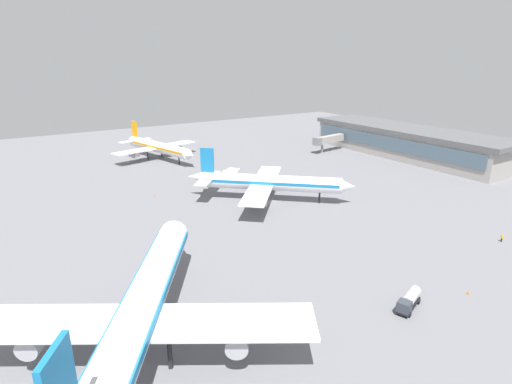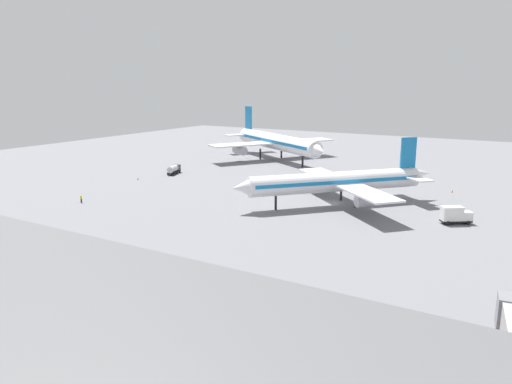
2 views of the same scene
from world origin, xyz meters
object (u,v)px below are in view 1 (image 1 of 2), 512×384
airplane_taxiing (268,182)px  catering_truck (232,173)px  safety_cone_far_side (468,292)px  safety_cone_near_gate (241,150)px  airplane_distant (158,147)px  fuel_truck (409,300)px  ground_crew_worker (502,238)px  airplane_at_gate (140,311)px  safety_cone_mid_apron (155,196)px

airplane_taxiing → catering_truck: airplane_taxiing is taller
safety_cone_far_side → safety_cone_near_gate: bearing=-12.1°
airplane_taxiing → airplane_distant: airplane_taxiing is taller
fuel_truck → catering_truck: bearing=-118.6°
safety_cone_near_gate → safety_cone_far_side: bearing=167.9°
safety_cone_near_gate → ground_crew_worker: bearing=-179.6°
airplane_taxiing → ground_crew_worker: size_ratio=22.34×
airplane_taxiing → ground_crew_worker: 56.05m
ground_crew_worker → safety_cone_near_gate: ground_crew_worker is taller
airplane_at_gate → airplane_taxiing: 63.44m
airplane_distant → ground_crew_worker: size_ratio=25.61×
airplane_at_gate → fuel_truck: size_ratio=7.61×
airplane_distant → catering_truck: 40.27m
ground_crew_worker → safety_cone_far_side: (-7.81, 25.38, -0.55)m
ground_crew_worker → safety_cone_far_side: bearing=-166.5°
safety_cone_near_gate → safety_cone_mid_apron: (-39.25, 51.64, 0.00)m
fuel_truck → catering_truck: 79.16m
safety_cone_mid_apron → safety_cone_far_side: 80.63m
fuel_truck → ground_crew_worker: fuel_truck is taller
safety_cone_mid_apron → fuel_truck: bearing=-168.2°
airplane_at_gate → safety_cone_far_side: (-15.39, -49.58, -5.93)m
safety_cone_far_side → airplane_at_gate: bearing=72.7°
catering_truck → ground_crew_worker: (-73.16, -24.60, -0.85)m
catering_truck → safety_cone_mid_apron: bearing=65.2°
fuel_truck → ground_crew_worker: (5.01, -37.04, -0.54)m
airplane_taxiing → safety_cone_near_gate: bearing=108.0°
ground_crew_worker → safety_cone_mid_apron: size_ratio=2.78×
airplane_taxiing → airplane_distant: 63.40m
fuel_truck → safety_cone_mid_apron: bearing=-97.8°
catering_truck → safety_cone_far_side: bearing=144.4°
ground_crew_worker → safety_cone_near_gate: bearing=86.8°
airplane_taxiing → fuel_truck: airplane_taxiing is taller
catering_truck → ground_crew_worker: size_ratio=3.40×
catering_truck → ground_crew_worker: 77.19m
catering_truck → safety_cone_far_side: 80.98m
airplane_at_gate → safety_cone_mid_apron: airplane_at_gate is taller
fuel_truck → safety_cone_mid_apron: fuel_truck is taller
fuel_truck → safety_cone_near_gate: size_ratio=10.95×
airplane_distant → safety_cone_near_gate: bearing=68.5°
airplane_distant → fuel_truck: bearing=-15.1°
fuel_truck → ground_crew_worker: bearing=168.1°
airplane_distant → safety_cone_near_gate: (-4.38, -34.79, -4.50)m
airplane_distant → fuel_truck: size_ratio=6.51×
catering_truck → safety_cone_far_side: size_ratio=9.46×
airplane_at_gate → safety_cone_far_side: bearing=-75.2°
airplane_at_gate → ground_crew_worker: 75.53m
ground_crew_worker → safety_cone_near_gate: (107.42, 0.72, -0.55)m
airplane_distant → catering_truck: (-38.64, -10.91, -3.10)m
fuel_truck → airplane_distant: bearing=-110.3°
airplane_distant → catering_truck: size_ratio=7.53×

